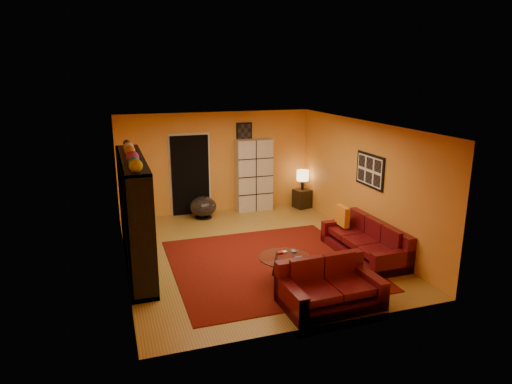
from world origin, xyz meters
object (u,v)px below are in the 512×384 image
object	(u,v)px
tv	(138,217)
bowl_chair	(203,207)
storage_cabinet	(254,175)
sofa	(368,242)
side_table	(302,199)
loveseat	(328,287)
entertainment_unit	(135,214)
coffee_table	(285,259)
table_lamp	(303,176)

from	to	relation	value
tv	bowl_chair	distance (m)	3.18
storage_cabinet	bowl_chair	distance (m)	1.60
sofa	side_table	size ratio (longest dim) A/B	4.17
side_table	sofa	bearing A→B (deg)	-91.91
side_table	loveseat	bearing A→B (deg)	-109.49
sofa	loveseat	world-z (taller)	same
entertainment_unit	side_table	size ratio (longest dim) A/B	6.00
coffee_table	side_table	world-z (taller)	side_table
coffee_table	bowl_chair	distance (m)	4.03
side_table	tv	bearing A→B (deg)	-149.64
loveseat	side_table	world-z (taller)	loveseat
coffee_table	bowl_chair	world-z (taller)	bowl_chair
coffee_table	sofa	bearing A→B (deg)	15.64
tv	coffee_table	distance (m)	2.80
entertainment_unit	storage_cabinet	bearing A→B (deg)	40.95
table_lamp	side_table	bearing A→B (deg)	-90.00
tv	storage_cabinet	bearing A→B (deg)	-47.94
tv	sofa	bearing A→B (deg)	-101.05
coffee_table	table_lamp	xyz separation A→B (m)	(2.12, 4.03, 0.46)
loveseat	storage_cabinet	distance (m)	5.28
tv	table_lamp	bearing A→B (deg)	-59.64
table_lamp	coffee_table	bearing A→B (deg)	-117.77
storage_cabinet	tv	bearing A→B (deg)	-137.62
entertainment_unit	side_table	xyz separation A→B (m)	(4.53, 2.55, -0.80)
table_lamp	tv	bearing A→B (deg)	-149.64
tv	sofa	xyz separation A→B (m)	(4.36, -0.85, -0.71)
bowl_chair	sofa	bearing A→B (deg)	-52.54
loveseat	side_table	xyz separation A→B (m)	(1.76, 4.97, -0.03)
loveseat	coffee_table	size ratio (longest dim) A/B	1.72
table_lamp	entertainment_unit	bearing A→B (deg)	-150.56
sofa	coffee_table	world-z (taller)	sofa
entertainment_unit	sofa	world-z (taller)	entertainment_unit
entertainment_unit	loveseat	xyz separation A→B (m)	(2.77, -2.42, -0.77)
storage_cabinet	bowl_chair	world-z (taller)	storage_cabinet
sofa	loveseat	bearing A→B (deg)	-138.56
sofa	storage_cabinet	world-z (taller)	storage_cabinet
coffee_table	storage_cabinet	size ratio (longest dim) A/B	0.49
storage_cabinet	table_lamp	xyz separation A→B (m)	(1.30, -0.25, -0.06)
sofa	coffee_table	bearing A→B (deg)	-165.26
coffee_table	table_lamp	distance (m)	4.58
coffee_table	side_table	distance (m)	4.56
bowl_chair	table_lamp	size ratio (longest dim) A/B	1.26
tv	side_table	xyz separation A→B (m)	(4.47, 2.62, -0.75)
bowl_chair	side_table	world-z (taller)	bowl_chair
table_lamp	loveseat	bearing A→B (deg)	-109.49
loveseat	storage_cabinet	size ratio (longest dim) A/B	0.84
side_table	bowl_chair	bearing A→B (deg)	-178.86
bowl_chair	table_lamp	bearing A→B (deg)	1.14
tv	loveseat	size ratio (longest dim) A/B	0.61
tv	table_lamp	size ratio (longest dim) A/B	1.81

